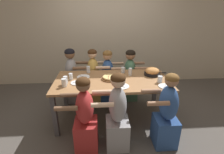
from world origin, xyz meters
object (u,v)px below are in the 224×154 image
empty_plate_b (165,86)px  diner_far_midleft (94,78)px  skillet_bowl (152,72)px  diner_far_left (72,78)px  empty_plate_d (122,86)px  diner_far_center (108,78)px  cocktail_glass_blue (123,70)px  drinking_glass_e (160,80)px  empty_plate_a (83,77)px  drinking_glass_f (66,80)px  empty_plate_c (77,83)px  drinking_glass_b (64,83)px  diner_far_midright (130,77)px  drinking_glass_d (88,70)px  diner_near_midleft (85,118)px  diner_near_center (117,115)px  drinking_glass_a (130,72)px  drinking_glass_c (71,77)px  diner_near_right (167,114)px  pizza_board_main (110,78)px

empty_plate_b → diner_far_midleft: (-1.15, 1.03, -0.26)m
skillet_bowl → diner_far_left: bearing=160.8°
empty_plate_d → diner_far_center: size_ratio=0.21×
cocktail_glass_blue → drinking_glass_e: cocktail_glass_blue is taller
drinking_glass_e → empty_plate_a: bearing=166.4°
drinking_glass_f → diner_far_midleft: size_ratio=0.11×
empty_plate_c → drinking_glass_b: drinking_glass_b is taller
empty_plate_c → empty_plate_d: 0.74m
drinking_glass_f → diner_far_midright: size_ratio=0.12×
cocktail_glass_blue → drinking_glass_d: cocktail_glass_blue is taller
empty_plate_c → diner_near_midleft: bearing=-74.8°
drinking_glass_f → diner_far_midleft: (0.41, 0.82, -0.31)m
empty_plate_b → diner_near_center: size_ratio=0.18×
empty_plate_d → diner_near_center: size_ratio=0.20×
drinking_glass_a → drinking_glass_f: bearing=-164.7°
diner_near_center → diner_far_center: (-0.06, 1.40, -0.03)m
diner_far_left → diner_near_midleft: (0.37, -1.40, -0.03)m
empty_plate_d → drinking_glass_f: bearing=169.5°
diner_near_midleft → drinking_glass_e: bearing=-65.6°
drinking_glass_c → diner_far_left: diner_far_left is taller
empty_plate_a → drinking_glass_b: drinking_glass_b is taller
empty_plate_d → diner_near_right: diner_near_right is taller
skillet_bowl → drinking_glass_b: (-1.50, -0.38, -0.01)m
drinking_glass_b → empty_plate_c: bearing=32.2°
diner_far_left → diner_far_center: 0.75m
empty_plate_c → diner_near_center: (0.61, -0.60, -0.24)m
empty_plate_b → cocktail_glass_blue: bearing=131.7°
drinking_glass_b → diner_near_center: size_ratio=0.11×
diner_far_left → diner_far_center: (0.75, 0.00, -0.03)m
cocktail_glass_blue → diner_near_center: diner_near_center is taller
empty_plate_c → diner_near_center: diner_near_center is taller
empty_plate_b → empty_plate_a: bearing=160.0°
empty_plate_b → drinking_glass_d: (-1.22, 0.70, 0.05)m
empty_plate_b → drinking_glass_b: (-1.56, 0.12, 0.05)m
skillet_bowl → empty_plate_d: (-0.60, -0.45, -0.05)m
pizza_board_main → diner_far_center: size_ratio=0.28×
empty_plate_b → cocktail_glass_blue: (-0.58, 0.65, 0.04)m
empty_plate_b → empty_plate_c: same height
drinking_glass_d → diner_near_center: bearing=-67.5°
drinking_glass_d → pizza_board_main: bearing=-40.8°
pizza_board_main → diner_far_midright: (0.46, 0.67, -0.28)m
diner_far_midright → diner_far_left: diner_far_left is taller
cocktail_glass_blue → diner_near_center: 1.08m
empty_plate_b → drinking_glass_d: bearing=150.4°
drinking_glass_f → skillet_bowl: bearing=10.8°
empty_plate_a → drinking_glass_a: drinking_glass_a is taller
empty_plate_d → pizza_board_main: bearing=117.3°
empty_plate_b → empty_plate_c: bearing=170.7°
diner_near_right → diner_near_midleft: (-1.14, 0.00, -0.01)m
drinking_glass_a → diner_near_midleft: 1.21m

